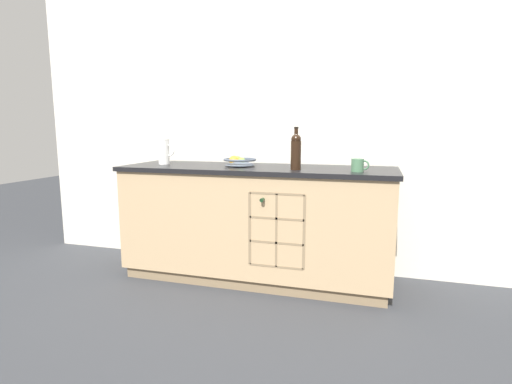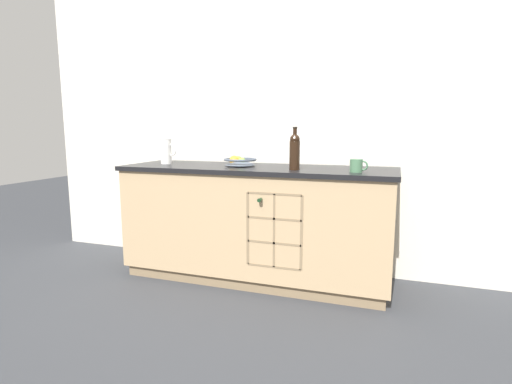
{
  "view_description": "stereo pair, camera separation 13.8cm",
  "coord_description": "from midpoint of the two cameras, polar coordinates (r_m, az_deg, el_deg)",
  "views": [
    {
      "loc": [
        0.91,
        -3.02,
        1.22
      ],
      "look_at": [
        0.0,
        0.0,
        0.72
      ],
      "focal_mm": 28.0,
      "sensor_mm": 36.0,
      "label": 1
    },
    {
      "loc": [
        1.04,
        -2.97,
        1.22
      ],
      "look_at": [
        0.0,
        0.0,
        0.72
      ],
      "focal_mm": 28.0,
      "sensor_mm": 36.0,
      "label": 2
    }
  ],
  "objects": [
    {
      "name": "ground_plane",
      "position": [
        3.38,
        -1.2,
        -12.14
      ],
      "size": [
        14.0,
        14.0,
        0.0
      ],
      "primitive_type": "plane",
      "color": "#383A3F"
    },
    {
      "name": "back_wall",
      "position": [
        3.52,
        0.71,
        9.94
      ],
      "size": [
        4.52,
        0.06,
        2.55
      ],
      "primitive_type": "cube",
      "color": "silver",
      "rests_on": "ground_plane"
    },
    {
      "name": "kitchen_island",
      "position": [
        3.24,
        -1.21,
        -4.41
      ],
      "size": [
        2.16,
        0.7,
        0.92
      ],
      "color": "#8B7354",
      "rests_on": "ground_plane"
    },
    {
      "name": "fruit_bowl",
      "position": [
        3.2,
        -3.66,
        4.41
      ],
      "size": [
        0.26,
        0.26,
        0.09
      ],
      "color": "#4C5666",
      "rests_on": "kitchen_island"
    },
    {
      "name": "white_pitcher",
      "position": [
        3.48,
        -14.11,
        5.69
      ],
      "size": [
        0.15,
        0.1,
        0.21
      ],
      "color": "white",
      "rests_on": "kitchen_island"
    },
    {
      "name": "ceramic_mug",
      "position": [
        2.87,
        13.03,
        3.74
      ],
      "size": [
        0.12,
        0.09,
        0.09
      ],
      "color": "#4C7A56",
      "rests_on": "kitchen_island"
    },
    {
      "name": "standing_wine_bottle",
      "position": [
        2.93,
        4.37,
        5.91
      ],
      "size": [
        0.08,
        0.08,
        0.31
      ],
      "color": "black",
      "rests_on": "kitchen_island"
    }
  ]
}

